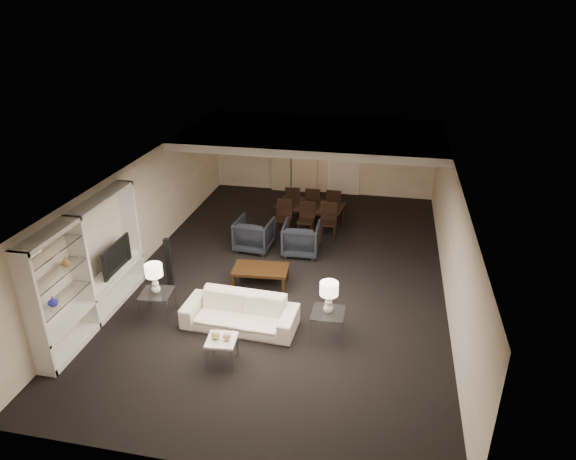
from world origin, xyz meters
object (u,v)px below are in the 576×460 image
Objects in this scene: chair_nm at (306,220)px; floor_lamp at (291,165)px; coffee_table at (261,277)px; television at (112,256)px; chair_nr at (328,222)px; table_lamp_left at (155,279)px; armchair_right at (301,239)px; table_lamp_right at (329,298)px; chair_fr at (334,204)px; dining_table at (310,216)px; side_table_left at (158,305)px; chair_fm at (313,202)px; side_table_right at (328,325)px; pendant_light at (324,152)px; marble_table at (222,351)px; chair_fl at (293,201)px; sofa at (240,313)px; vase_blue at (53,301)px; chair_nl at (284,218)px; armchair_left at (254,234)px; vase_amber at (65,262)px; floor_speaker at (169,262)px.

floor_lamp is at bearing 108.59° from chair_nm.
television reaches higher than coffee_table.
table_lamp_left is at bearing -129.35° from chair_nr.
chair_nr reaches higher than coffee_table.
armchair_right is 3.51m from table_lamp_right.
dining_table is at bearing 49.52° from chair_fr.
chair_fm is at bearing 68.13° from side_table_left.
coffee_table is 0.66× the size of dining_table.
side_table_right is 5.07m from dining_table.
chair_nr is (2.84, 4.29, -0.40)m from table_lamp_left.
chair_fr is (2.84, 5.59, -0.40)m from table_lamp_left.
pendant_light reaches higher than chair_nr.
table_lamp_left is at bearing 180.00° from side_table_right.
marble_table is 6.69m from chair_fl.
sofa is 3.64× the size of side_table_left.
vase_blue is at bearing -119.60° from chair_nm.
sofa reaches higher than side_table_left.
floor_lamp reaches higher than chair_fm.
pendant_light is at bearing 58.83° from chair_nl.
coffee_table is 1.81m from armchair_left.
marble_table is 2.99m from vase_blue.
vase_amber is at bearing -132.77° from chair_nr.
armchair_left reaches higher than marble_table.
television is at bearing 38.32° from armchair_right.
pendant_light is 0.27× the size of floor_lamp.
pendant_light is 0.55× the size of chair_nl.
chair_fm and chair_fr have the same top height.
pendant_light reaches higher than marble_table.
pendant_light is at bearing 79.34° from coffee_table.
sofa is 2.31× the size of chair_fr.
coffee_table is 2.00× the size of side_table_left.
chair_nm is at bearing 85.50° from sofa.
table_lamp_left reaches higher than side_table_right.
chair_fm is (0.60, 1.30, 0.00)m from chair_nl.
vase_amber is at bearing -158.02° from sofa.
sofa is 3.64× the size of side_table_right.
sofa is 1.70m from side_table_left.
armchair_left is at bearing 54.94° from chair_fr.
chair_fl is at bearing 90.82° from coffee_table.
side_table_right is 0.64× the size of chair_nm.
pendant_light is at bearing 98.05° from chair_nr.
dining_table is 0.90m from chair_fr.
table_lamp_left is at bearing 66.17° from chair_fl.
armchair_left is 4.02m from side_table_right.
sofa is 7.50m from floor_lamp.
dining_table is 1.92× the size of chair_fm.
coffee_table is 1.14× the size of television.
floor_lamp reaches higher than chair_nr.
chair_fr is 0.50× the size of floor_lamp.
armchair_right is 3.31m from floor_speaker.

